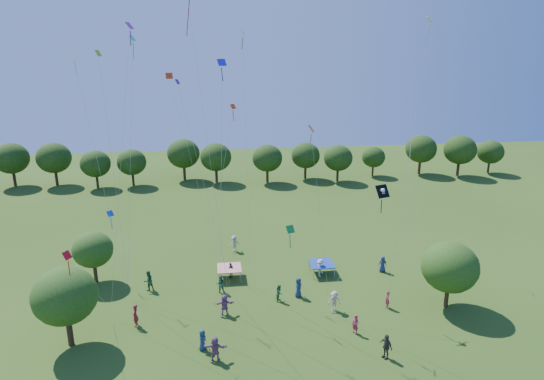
{
  "coord_description": "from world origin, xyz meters",
  "views": [
    {
      "loc": [
        -4.14,
        -19.27,
        21.2
      ],
      "look_at": [
        0.0,
        14.0,
        11.0
      ],
      "focal_mm": 32.0,
      "sensor_mm": 36.0,
      "label": 1
    }
  ],
  "objects": [
    {
      "name": "small_kite_5",
      "position": [
        -5.33,
        16.74,
        12.81
      ],
      "size": [
        3.51,
        2.81,
        17.47
      ],
      "color": "#77199A"
    },
    {
      "name": "treeline",
      "position": [
        -1.73,
        55.43,
        4.09
      ],
      "size": [
        88.01,
        8.77,
        6.77
      ],
      "color": "#422B19",
      "rests_on": "ground"
    },
    {
      "name": "crowd_person_9",
      "position": [
        5.33,
        15.24,
        0.88
      ],
      "size": [
        1.16,
        0.54,
        1.75
      ],
      "primitive_type": "imported",
      "rotation": [
        0.0,
        0.0,
        6.26
      ],
      "color": "#BDA997",
      "rests_on": "ground"
    },
    {
      "name": "crowd_person_11",
      "position": [
        -3.66,
        15.78,
        0.88
      ],
      "size": [
        1.64,
        0.61,
        1.75
      ],
      "primitive_type": "imported",
      "rotation": [
        0.0,
        0.0,
        3.16
      ],
      "color": "#864E7B",
      "rests_on": "ground"
    },
    {
      "name": "small_kite_11",
      "position": [
        -1.53,
        19.32,
        17.56
      ],
      "size": [
        0.74,
        1.35,
        20.93
      ],
      "color": "#208217"
    },
    {
      "name": "small_kite_0",
      "position": [
        -13.15,
        10.2,
        7.49
      ],
      "size": [
        0.5,
        7.56,
        7.79
      ],
      "color": "red"
    },
    {
      "name": "crowd_person_8",
      "position": [
        1.06,
        17.39,
        0.76
      ],
      "size": [
        0.67,
        0.85,
        1.51
      ],
      "primitive_type": "imported",
      "rotation": [
        0.0,
        0.0,
        1.16
      ],
      "color": "#2B6439",
      "rests_on": "ground"
    },
    {
      "name": "small_kite_3",
      "position": [
        1.34,
        14.96,
        6.83
      ],
      "size": [
        2.34,
        1.93,
        6.52
      ],
      "color": "#18842C"
    },
    {
      "name": "crowd_person_3",
      "position": [
        5.52,
        21.41,
        0.87
      ],
      "size": [
        0.58,
        1.16,
        1.73
      ],
      "primitive_type": "imported",
      "rotation": [
        0.0,
        0.0,
        1.63
      ],
      "color": "beige",
      "rests_on": "ground"
    },
    {
      "name": "crowd_person_7",
      "position": [
        -10.6,
        14.92,
        0.92
      ],
      "size": [
        0.48,
        0.71,
        1.83
      ],
      "primitive_type": "imported",
      "rotation": [
        0.0,
        0.0,
        4.66
      ],
      "color": "maroon",
      "rests_on": "ground"
    },
    {
      "name": "crowd_person_4",
      "position": [
        7.36,
        8.68,
        0.93
      ],
      "size": [
        0.93,
        1.2,
        1.86
      ],
      "primitive_type": "imported",
      "rotation": [
        0.0,
        0.0,
        5.18
      ],
      "color": "#3A362E",
      "rests_on": "ground"
    },
    {
      "name": "small_kite_1",
      "position": [
        3.41,
        15.63,
        12.84
      ],
      "size": [
        1.96,
        0.95,
        14.09
      ],
      "color": "#E1610B"
    },
    {
      "name": "small_kite_2",
      "position": [
        -12.3,
        19.86,
        15.39
      ],
      "size": [
        0.94,
        1.01,
        19.39
      ],
      "color": "#B5D613"
    },
    {
      "name": "small_kite_9",
      "position": [
        -2.87,
        23.3,
        12.52
      ],
      "size": [
        3.0,
        1.28,
        14.81
      ],
      "color": "#FF480D"
    },
    {
      "name": "crowd_person_14",
      "position": [
        -3.91,
        19.49,
        0.81
      ],
      "size": [
        0.82,
        0.46,
        1.62
      ],
      "primitive_type": "imported",
      "rotation": [
        0.0,
        0.0,
        3.1
      ],
      "color": "#26593B",
      "rests_on": "ground"
    },
    {
      "name": "near_tree_east",
      "position": [
        14.76,
        14.66,
        3.65
      ],
      "size": [
        4.62,
        4.62,
        5.74
      ],
      "color": "#422B19",
      "rests_on": "ground"
    },
    {
      "name": "small_kite_12",
      "position": [
        -3.5,
        13.88,
        15.74
      ],
      "size": [
        1.05,
        2.88,
        18.88
      ],
      "color": "#1417CE"
    },
    {
      "name": "tent_blue",
      "position": [
        5.78,
        21.91,
        1.04
      ],
      "size": [
        2.2,
        2.2,
        1.1
      ],
      "color": "#18369D",
      "rests_on": "ground"
    },
    {
      "name": "near_tree_north",
      "position": [
        -15.31,
        22.91,
        3.22
      ],
      "size": [
        3.64,
        3.64,
        4.87
      ],
      "color": "#422B19",
      "rests_on": "ground"
    },
    {
      "name": "small_kite_14",
      "position": [
        -14.98,
        24.74,
        15.32
      ],
      "size": [
        4.19,
        7.17,
        18.95
      ],
      "color": "silver"
    },
    {
      "name": "near_tree_west",
      "position": [
        -14.95,
        12.98,
        3.99
      ],
      "size": [
        4.57,
        4.57,
        6.06
      ],
      "color": "#422B19",
      "rests_on": "ground"
    },
    {
      "name": "crowd_person_13",
      "position": [
        9.81,
        15.12,
        0.75
      ],
      "size": [
        0.47,
        0.62,
        1.5
      ],
      "primitive_type": "imported",
      "rotation": [
        0.0,
        0.0,
        4.51
      ],
      "color": "maroon",
      "rests_on": "ground"
    },
    {
      "name": "crowd_person_2",
      "position": [
        -10.28,
        20.69,
        0.92
      ],
      "size": [
        1.02,
        0.95,
        1.84
      ],
      "primitive_type": "imported",
      "rotation": [
        0.0,
        0.0,
        3.82
      ],
      "color": "#235229",
      "rests_on": "ground"
    },
    {
      "name": "small_kite_7",
      "position": [
        -10.75,
        22.92,
        16.84
      ],
      "size": [
        1.67,
        4.56,
        20.51
      ],
      "color": "#0DC8BB"
    },
    {
      "name": "crowd_person_0",
      "position": [
        -5.39,
        11.22,
        0.8
      ],
      "size": [
        0.67,
        0.89,
        1.6
      ],
      "primitive_type": "imported",
      "rotation": [
        0.0,
        0.0,
        1.22
      ],
      "color": "navy",
      "rests_on": "ground"
    },
    {
      "name": "small_kite_13",
      "position": [
        -10.26,
        16.93,
        17.48
      ],
      "size": [
        3.34,
        1.04,
        21.28
      ],
      "color": "#781890"
    },
    {
      "name": "crowd_person_1",
      "position": [
        6.1,
        11.81,
        0.78
      ],
      "size": [
        0.63,
        0.69,
        1.56
      ],
      "primitive_type": "imported",
      "rotation": [
        0.0,
        0.0,
        5.28
      ],
      "color": "maroon",
      "rests_on": "ground"
    },
    {
      "name": "small_kite_8",
      "position": [
        -7.17,
        26.9,
        14.83
      ],
      "size": [
        4.01,
        1.81,
        17.27
      ],
      "color": "#C1320B"
    },
    {
      "name": "small_kite_4",
      "position": [
        -13.29,
        22.66,
        5.87
      ],
      "size": [
        2.12,
        3.82,
        5.51
      ],
      "color": "#1437CD"
    },
    {
      "name": "pirate_kite",
      "position": [
        8.83,
        15.52,
        9.93
      ],
      "size": [
        5.04,
        1.5,
        9.24
      ],
      "color": "black"
    },
    {
      "name": "crowd_person_10",
      "position": [
        -2.89,
        22.12,
        0.77
      ],
      "size": [
        0.95,
        0.9,
        1.53
      ],
      "primitive_type": "imported",
      "rotation": [
        0.0,
        0.0,
        3.86
      ],
      "color": "#463C38",
      "rests_on": "ground"
    },
    {
      "name": "crowd_person_5",
      "position": [
        -4.49,
        9.91,
        0.91
      ],
      "size": [
        1.77,
        0.88,
        1.82
      ],
      "primitive_type": "imported",
      "rotation": [
        0.0,
        0.0,
        2.97
      ],
      "color": "#874F79",
      "rests_on": "ground"
    },
    {
      "name": "crowd_person_12",
      "position": [
        2.79,
        17.89,
        0.89
      ],
      "size": [
        0.8,
        0.99,
        1.78
      ],
      "primitive_type": "imported",
      "rotation": [
        0.0,
        0.0,
        1.14
      ],
      "color": "navy",
      "rests_on": "ground"
    },
    {
      "name": "crowd_person_15",
      "position": [
        -2.24,
        28.28,
        0.87
      ],
      "size": [
        1.23,
        0.84,
        1.73
      ],
      "primitive_type": "imported",
      "rotation": [
        0.0,
        0.0,
        3.46
      ],
      "color": "#AF9A8C",
      "rests_on": "ground"
    },
    {
      "name": "small_kite_6",
      "position": [
        8.54,
        9.88,
        16.25
      ],
      "size": [
        1.01,
        1.52,
        21.37
      ],
      "color": "silver"
    },
    {
      "name": "crowd_person_6",
      "position": [
        11.69,
        21.6,
        0.8
      ],
      "size": [
        0.86,
        0.57,
        1.61
      ],
      "primitive_type": "imported",
      "rotation": [
        0.0,
        0.0,
        2.95
      ],
      "color": "navy",
      "rests_on": "ground"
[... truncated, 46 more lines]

